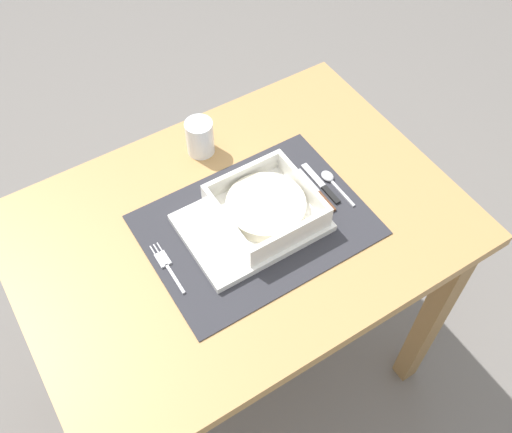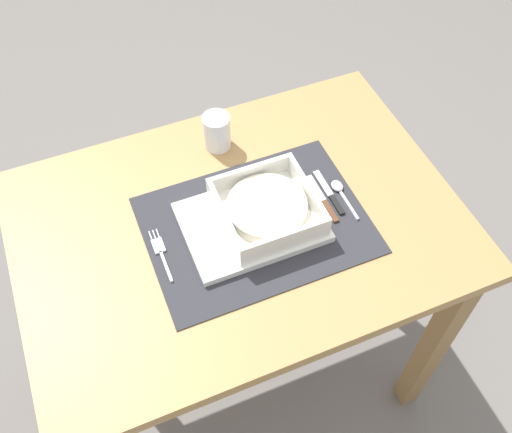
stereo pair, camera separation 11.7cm
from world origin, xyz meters
name	(u,v)px [view 2 (the right image)]	position (x,y,z in m)	size (l,w,h in m)	color
ground_plane	(244,363)	(0.00, 0.00, 0.00)	(6.00, 6.00, 0.00)	slate
dining_table	(240,253)	(0.00, 0.00, 0.62)	(0.91, 0.65, 0.74)	#B2844C
placemat	(256,225)	(0.03, -0.02, 0.75)	(0.45, 0.33, 0.00)	#2D2D33
serving_plate	(252,222)	(0.02, -0.02, 0.76)	(0.28, 0.21, 0.02)	white
porridge_bowl	(267,209)	(0.05, -0.02, 0.78)	(0.19, 0.19, 0.05)	white
fork	(160,251)	(-0.17, -0.01, 0.75)	(0.02, 0.13, 0.00)	silver
spoon	(340,190)	(0.23, -0.01, 0.75)	(0.02, 0.11, 0.01)	silver
butter_knife	(331,195)	(0.20, -0.02, 0.75)	(0.01, 0.13, 0.01)	black
bread_knife	(324,201)	(0.18, -0.03, 0.75)	(0.01, 0.13, 0.01)	#59331E
drinking_glass	(217,133)	(0.04, 0.22, 0.78)	(0.06, 0.06, 0.08)	white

